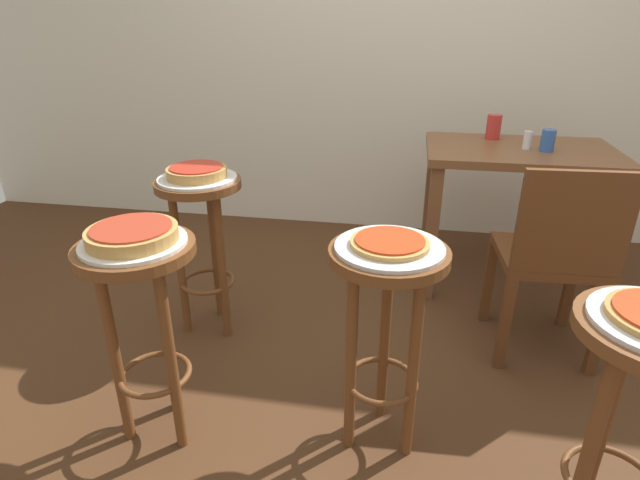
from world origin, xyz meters
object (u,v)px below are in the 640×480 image
(stool_leftside, at_px, (386,307))
(serving_plate_rear, at_px, (197,178))
(stool_foreground, at_px, (639,395))
(stool_middle, at_px, (143,301))
(wooden_chair, at_px, (555,256))
(cup_near_edge, at_px, (548,141))
(stool_rear, at_px, (202,224))
(serving_plate_leftside, at_px, (389,248))
(pizza_leftside, at_px, (390,243))
(condiment_shaker, at_px, (527,140))
(cup_far_edge, at_px, (494,127))
(pizza_middle, at_px, (132,234))
(serving_plate_middle, at_px, (134,243))
(dining_table, at_px, (517,174))
(pizza_rear, at_px, (197,172))

(stool_leftside, bearing_deg, serving_plate_rear, 146.34)
(stool_foreground, height_order, stool_middle, same)
(stool_leftside, height_order, wooden_chair, wooden_chair)
(cup_near_edge, relative_size, wooden_chair, 0.12)
(stool_rear, bearing_deg, serving_plate_leftside, -33.66)
(cup_near_edge, bearing_deg, pizza_leftside, -119.52)
(serving_plate_rear, bearing_deg, condiment_shaker, 26.35)
(pizza_leftside, height_order, stool_rear, pizza_leftside)
(pizza_leftside, relative_size, serving_plate_rear, 0.71)
(serving_plate_leftside, height_order, wooden_chair, wooden_chair)
(cup_far_edge, distance_m, condiment_shaker, 0.24)
(stool_middle, bearing_deg, stool_foreground, -7.89)
(pizza_middle, bearing_deg, stool_foreground, -7.89)
(stool_leftside, distance_m, pizza_leftside, 0.22)
(serving_plate_middle, bearing_deg, pizza_leftside, 7.57)
(serving_plate_middle, bearing_deg, condiment_shaker, 44.91)
(stool_foreground, relative_size, dining_table, 0.78)
(condiment_shaker, bearing_deg, stool_rear, -153.65)
(pizza_rear, distance_m, condiment_shaker, 1.59)
(serving_plate_middle, bearing_deg, cup_far_edge, 51.85)
(serving_plate_rear, bearing_deg, wooden_chair, 1.88)
(stool_foreground, bearing_deg, stool_middle, 172.11)
(wooden_chair, bearing_deg, stool_leftside, -137.07)
(stool_leftside, distance_m, condiment_shaker, 1.41)
(stool_middle, distance_m, pizza_leftside, 0.79)
(serving_plate_leftside, height_order, dining_table, dining_table)
(stool_leftside, bearing_deg, cup_far_edge, 72.14)
(stool_foreground, relative_size, pizza_leftside, 3.10)
(pizza_leftside, bearing_deg, stool_leftside, 180.00)
(serving_plate_middle, distance_m, wooden_chair, 1.57)
(stool_rear, relative_size, cup_far_edge, 5.58)
(pizza_leftside, distance_m, cup_near_edge, 1.40)
(pizza_leftside, bearing_deg, stool_rear, 146.34)
(stool_leftside, height_order, serving_plate_leftside, serving_plate_leftside)
(cup_near_edge, bearing_deg, serving_plate_middle, -137.53)
(serving_plate_leftside, xyz_separation_m, condiment_shaker, (0.60, 1.25, 0.06))
(condiment_shaker, bearing_deg, serving_plate_leftside, -115.78)
(pizza_rear, bearing_deg, pizza_middle, -83.92)
(serving_plate_leftside, bearing_deg, stool_foreground, -25.24)
(cup_far_edge, bearing_deg, stool_foreground, -85.23)
(stool_leftside, distance_m, stool_rear, 0.99)
(stool_foreground, relative_size, condiment_shaker, 8.18)
(stool_leftside, bearing_deg, pizza_leftside, 0.00)
(pizza_middle, xyz_separation_m, cup_near_edge, (1.44, 1.32, 0.04))
(pizza_leftside, xyz_separation_m, cup_near_edge, (0.69, 1.22, 0.05))
(stool_foreground, distance_m, stool_middle, 1.38)
(pizza_leftside, height_order, dining_table, pizza_leftside)
(pizza_middle, bearing_deg, condiment_shaker, 44.91)
(stool_leftside, relative_size, dining_table, 0.78)
(pizza_middle, distance_m, pizza_leftside, 0.76)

